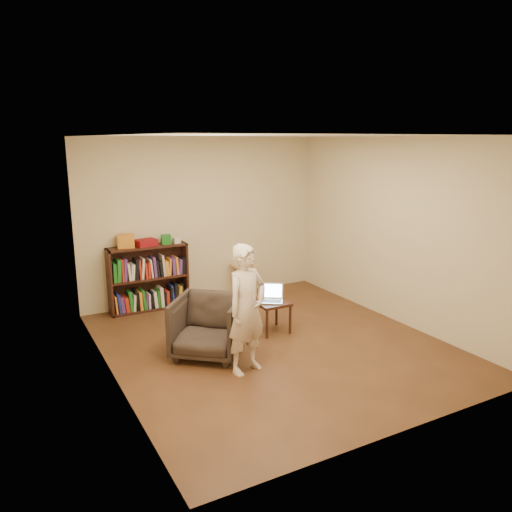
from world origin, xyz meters
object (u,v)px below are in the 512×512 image
bookshelf (148,281)px  armchair (208,326)px  side_table (272,307)px  person (247,309)px  laptop (272,297)px  stool (244,270)px

bookshelf → armchair: 2.01m
bookshelf → side_table: bearing=-54.9°
bookshelf → armchair: size_ratio=1.49×
side_table → person: bearing=-133.4°
bookshelf → laptop: (1.21, -1.67, 0.04)m
laptop → person: (-0.86, -0.93, 0.26)m
armchair → side_table: size_ratio=1.90×
armchair → person: (0.22, -0.60, 0.37)m
armchair → person: bearing=-30.1°
stool → laptop: (-0.38, -1.57, 0.04)m
bookshelf → laptop: size_ratio=2.90×
bookshelf → laptop: bearing=-54.0°
laptop → person: person is taller
bookshelf → stool: bookshelf is taller
armchair → side_table: armchair is taller
person → armchair: bearing=92.6°
stool → side_table: (-0.39, -1.61, -0.08)m
armchair → bookshelf: bearing=133.8°
bookshelf → person: (0.35, -2.60, 0.29)m
stool → bookshelf: bearing=176.4°
armchair → side_table: bearing=55.4°
stool → side_table: 1.66m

